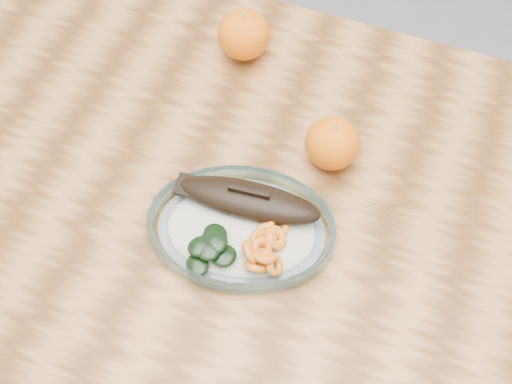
% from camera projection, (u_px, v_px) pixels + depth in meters
% --- Properties ---
extents(ground, '(3.00, 3.00, 0.00)m').
position_uv_depth(ground, '(254.00, 348.00, 1.60)').
color(ground, slate).
rests_on(ground, ground).
extents(dining_table, '(1.20, 0.80, 0.75)m').
position_uv_depth(dining_table, '(253.00, 225.00, 1.04)').
color(dining_table, '#583314').
rests_on(dining_table, ground).
extents(plated_meal, '(0.58, 0.58, 0.08)m').
position_uv_depth(plated_meal, '(242.00, 226.00, 0.91)').
color(plated_meal, white).
rests_on(plated_meal, dining_table).
extents(orange_left, '(0.09, 0.09, 0.09)m').
position_uv_depth(orange_left, '(244.00, 35.00, 1.07)').
color(orange_left, '#F45F04').
rests_on(orange_left, dining_table).
extents(orange_right, '(0.08, 0.08, 0.08)m').
position_uv_depth(orange_right, '(332.00, 144.00, 0.95)').
color(orange_right, '#F45F04').
rests_on(orange_right, dining_table).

